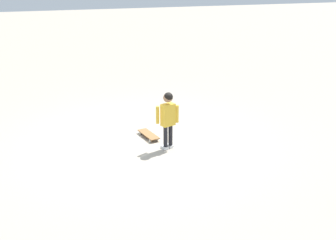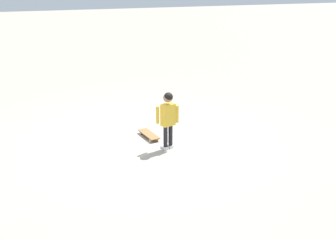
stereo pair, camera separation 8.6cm
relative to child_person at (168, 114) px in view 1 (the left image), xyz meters
name	(u,v)px [view 1 (the left image)]	position (x,y,z in m)	size (l,w,h in m)	color
ground_plane	(137,141)	(-0.48, -0.46, -0.66)	(50.00, 50.00, 0.00)	#9E9384
child_person	(168,114)	(0.00, 0.00, 0.00)	(0.24, 0.41, 1.06)	black
skateboard	(149,135)	(-0.60, -0.21, -0.60)	(0.62, 0.32, 0.07)	olive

